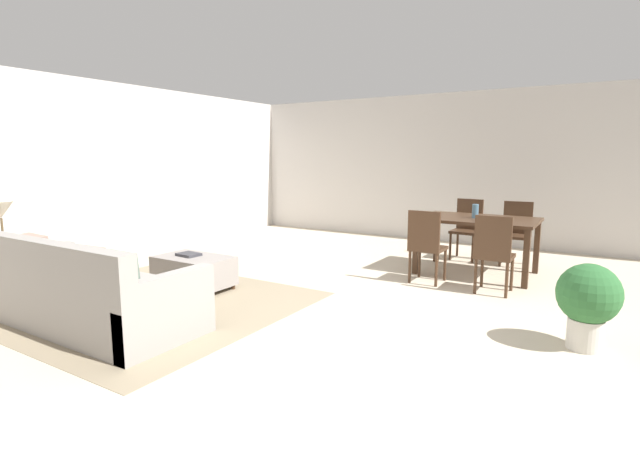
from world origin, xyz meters
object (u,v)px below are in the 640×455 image
object	(u,v)px
dining_table	(477,225)
dining_chair_near_left	(426,242)
dining_chair_near_right	(494,250)
potted_plant	(588,299)
side_table	(6,260)
table_lamp	(1,212)
dining_chair_far_right	(516,229)
book_on_ottoman	(189,254)
ottoman_table	(194,270)
dining_chair_far_left	(467,225)
vase_centerpiece	(475,211)
couch	(85,295)

from	to	relation	value
dining_table	dining_chair_near_left	bearing A→B (deg)	-115.95
dining_chair_near_right	potted_plant	distance (m)	1.59
side_table	table_lamp	distance (m)	0.53
dining_chair_near_left	dining_chair_far_right	xyz separation A→B (m)	(0.76, 1.71, 0.00)
side_table	dining_chair_near_left	bearing A→B (deg)	40.59
table_lamp	book_on_ottoman	world-z (taller)	table_lamp
dining_chair_far_right	ottoman_table	bearing A→B (deg)	-131.46
table_lamp	side_table	bearing A→B (deg)	0.00
ottoman_table	potted_plant	distance (m)	4.11
ottoman_table	dining_chair_near_left	size ratio (longest dim) A/B	0.98
dining_chair_far_left	book_on_ottoman	bearing A→B (deg)	-124.68
side_table	dining_chair_near_right	bearing A→B (deg)	34.57
side_table	dining_chair_far_left	xyz separation A→B (m)	(3.69, 4.86, 0.07)
dining_chair_near_right	side_table	bearing A→B (deg)	-145.43
vase_centerpiece	book_on_ottoman	bearing A→B (deg)	-137.31
dining_chair_near_left	potted_plant	world-z (taller)	dining_chair_near_left
book_on_ottoman	couch	bearing A→B (deg)	-84.57
side_table	vase_centerpiece	bearing A→B (deg)	44.26
couch	vase_centerpiece	bearing A→B (deg)	56.54
dining_chair_far_left	potted_plant	world-z (taller)	dining_chair_far_left
couch	potted_plant	xyz separation A→B (m)	(4.03, 1.84, 0.13)
ottoman_table	vase_centerpiece	xyz separation A→B (m)	(2.64, 2.51, 0.63)
dining_table	side_table	bearing A→B (deg)	-135.63
dining_chair_far_right	vase_centerpiece	xyz separation A→B (m)	(-0.38, -0.90, 0.33)
table_lamp	book_on_ottoman	xyz separation A→B (m)	(1.31, 1.41, -0.57)
side_table	book_on_ottoman	world-z (taller)	side_table
side_table	dining_chair_near_left	size ratio (longest dim) A/B	0.62
vase_centerpiece	book_on_ottoman	distance (m)	3.73
ottoman_table	table_lamp	bearing A→B (deg)	-134.56
ottoman_table	side_table	bearing A→B (deg)	-134.56
couch	dining_chair_far_left	size ratio (longest dim) A/B	2.48
table_lamp	dining_table	world-z (taller)	table_lamp
couch	table_lamp	world-z (taller)	table_lamp
potted_plant	table_lamp	bearing A→B (deg)	-161.30
dining_table	book_on_ottoman	size ratio (longest dim) A/B	5.78
table_lamp	couch	bearing A→B (deg)	0.30
dining_chair_near_left	dining_chair_far_right	size ratio (longest dim) A/B	1.00
ottoman_table	vase_centerpiece	bearing A→B (deg)	43.61
couch	vase_centerpiece	size ratio (longest dim) A/B	12.30
table_lamp	vase_centerpiece	distance (m)	5.63
dining_table	potted_plant	distance (m)	2.56
side_table	dining_chair_far_left	distance (m)	6.11
dining_table	vase_centerpiece	distance (m)	0.19
table_lamp	dining_chair_near_right	size ratio (longest dim) A/B	0.57
vase_centerpiece	dining_table	bearing A→B (deg)	57.18
couch	book_on_ottoman	bearing A→B (deg)	95.43
dining_table	dining_chair_far_right	world-z (taller)	dining_chair_far_right
table_lamp	dining_table	size ratio (longest dim) A/B	0.35
potted_plant	dining_chair_far_right	bearing A→B (deg)	109.57
ottoman_table	dining_table	bearing A→B (deg)	43.80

